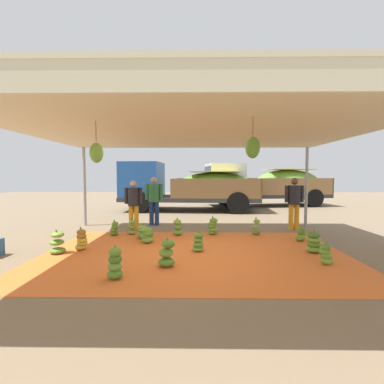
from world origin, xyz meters
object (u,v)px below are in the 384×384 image
(banana_bunch_9, at_px, (326,255))
(banana_bunch_6, at_px, (132,228))
(worker_1, at_px, (154,197))
(banana_bunch_4, at_px, (114,229))
(worker_2, at_px, (294,199))
(banana_bunch_1, at_px, (301,234))
(banana_bunch_11, at_px, (256,228))
(banana_bunch_2, at_px, (198,243))
(banana_bunch_5, at_px, (213,227))
(banana_bunch_3, at_px, (178,228))
(banana_bunch_12, at_px, (167,254))
(banana_bunch_10, at_px, (143,232))
(banana_bunch_0, at_px, (57,244))
(banana_bunch_7, at_px, (147,235))
(cargo_truck_far, at_px, (264,184))
(worker_0, at_px, (134,201))
(cargo_truck_main, at_px, (186,186))
(banana_bunch_8, at_px, (314,243))
(banana_bunch_14, at_px, (82,240))
(banana_bunch_13, at_px, (115,264))

(banana_bunch_9, bearing_deg, banana_bunch_6, 149.50)
(banana_bunch_9, relative_size, worker_1, 0.27)
(banana_bunch_4, height_order, worker_2, worker_2)
(banana_bunch_1, distance_m, banana_bunch_11, 1.26)
(banana_bunch_2, height_order, banana_bunch_6, banana_bunch_6)
(worker_1, bearing_deg, banana_bunch_5, -38.64)
(banana_bunch_4, relative_size, banana_bunch_9, 1.01)
(banana_bunch_3, bearing_deg, worker_1, 119.62)
(banana_bunch_9, distance_m, banana_bunch_12, 3.05)
(banana_bunch_10, height_order, banana_bunch_12, banana_bunch_12)
(banana_bunch_0, bearing_deg, banana_bunch_6, 58.15)
(banana_bunch_12, distance_m, worker_2, 5.17)
(banana_bunch_7, xyz_separation_m, banana_bunch_12, (0.69, -1.75, 0.04))
(banana_bunch_10, distance_m, cargo_truck_far, 9.91)
(banana_bunch_12, relative_size, worker_0, 0.35)
(banana_bunch_3, height_order, banana_bunch_9, banana_bunch_3)
(banana_bunch_0, bearing_deg, worker_0, 68.09)
(worker_0, xyz_separation_m, worker_2, (5.12, 0.11, 0.05))
(banana_bunch_12, bearing_deg, banana_bunch_7, 111.62)
(banana_bunch_1, relative_size, banana_bunch_11, 0.84)
(banana_bunch_0, distance_m, cargo_truck_main, 8.01)
(banana_bunch_8, height_order, worker_0, worker_0)
(banana_bunch_6, relative_size, cargo_truck_far, 0.07)
(banana_bunch_8, relative_size, worker_1, 0.30)
(banana_bunch_8, bearing_deg, banana_bunch_6, 158.58)
(banana_bunch_4, distance_m, banana_bunch_10, 0.98)
(banana_bunch_9, xyz_separation_m, banana_bunch_12, (-3.05, -0.14, 0.04))
(banana_bunch_4, bearing_deg, banana_bunch_1, -6.63)
(banana_bunch_7, bearing_deg, worker_1, 95.00)
(banana_bunch_5, relative_size, banana_bunch_10, 1.27)
(banana_bunch_6, height_order, banana_bunch_7, banana_bunch_6)
(banana_bunch_0, relative_size, banana_bunch_4, 1.18)
(banana_bunch_7, height_order, banana_bunch_10, banana_bunch_7)
(banana_bunch_14, xyz_separation_m, worker_0, (0.64, 2.39, 0.68))
(banana_bunch_13, xyz_separation_m, worker_1, (-0.12, 4.88, 0.73))
(banana_bunch_8, relative_size, worker_0, 0.33)
(banana_bunch_13, distance_m, banana_bunch_14, 2.11)
(banana_bunch_2, distance_m, worker_1, 3.69)
(banana_bunch_3, xyz_separation_m, banana_bunch_10, (-0.92, -0.44, -0.04))
(banana_bunch_10, bearing_deg, banana_bunch_1, -2.75)
(banana_bunch_0, height_order, worker_2, worker_2)
(banana_bunch_1, height_order, worker_0, worker_0)
(banana_bunch_11, bearing_deg, banana_bunch_3, -177.00)
(worker_0, bearing_deg, banana_bunch_6, -80.47)
(banana_bunch_13, height_order, cargo_truck_far, cargo_truck_far)
(banana_bunch_6, relative_size, worker_0, 0.31)
(banana_bunch_7, bearing_deg, banana_bunch_3, 50.43)
(banana_bunch_4, distance_m, worker_1, 2.07)
(banana_bunch_0, xyz_separation_m, banana_bunch_1, (5.81, 1.18, -0.04))
(cargo_truck_far, height_order, worker_1, cargo_truck_far)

